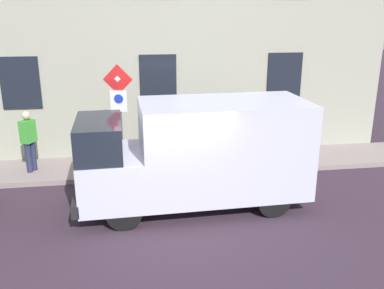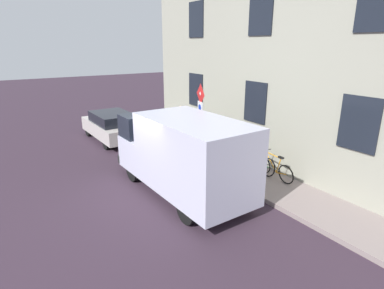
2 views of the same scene
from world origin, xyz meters
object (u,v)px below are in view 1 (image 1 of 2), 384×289
delivery_van (198,152)px  sign_post_stacked (119,105)px  bicycle_green (189,146)px  bicycle_purple (164,147)px  pedestrian (29,139)px  bicycle_orange (214,145)px

delivery_van → sign_post_stacked: bearing=-48.6°
sign_post_stacked → bicycle_green: (1.13, -2.02, -1.58)m
bicycle_purple → pedestrian: pedestrian is taller
bicycle_green → bicycle_purple: 0.77m
sign_post_stacked → delivery_van: bearing=-136.9°
sign_post_stacked → delivery_van: sign_post_stacked is taller
bicycle_orange → bicycle_purple: 1.54m
bicycle_purple → pedestrian: (-0.50, 3.77, 0.56)m
bicycle_orange → pedestrian: bearing=8.4°
sign_post_stacked → bicycle_purple: size_ratio=1.68×
bicycle_orange → bicycle_green: (0.00, 0.77, 0.00)m
bicycle_orange → bicycle_purple: (0.00, 1.54, 0.00)m
sign_post_stacked → pedestrian: size_ratio=1.68×
delivery_van → bicycle_purple: bearing=-81.7°
bicycle_green → bicycle_purple: bearing=4.1°
delivery_van → bicycle_purple: size_ratio=3.14×
sign_post_stacked → bicycle_orange: (1.13, -2.79, -1.58)m
pedestrian → bicycle_orange: bearing=-145.0°
sign_post_stacked → bicycle_purple: bearing=-47.9°
sign_post_stacked → delivery_van: (-1.91, -1.79, -0.75)m
delivery_van → bicycle_purple: 3.19m
sign_post_stacked → delivery_van: size_ratio=0.54×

